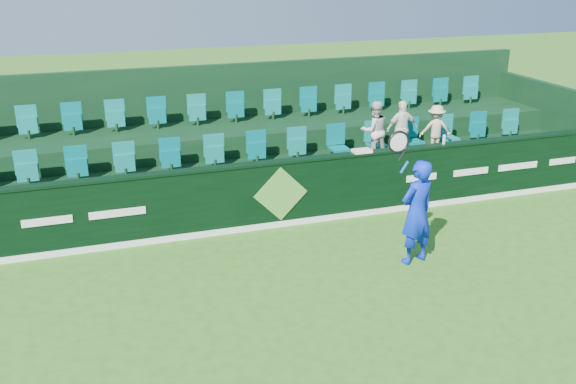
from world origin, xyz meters
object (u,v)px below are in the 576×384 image
object	(u,v)px
spectator_left	(374,130)
drinks_bottle	(444,139)
spectator_middle	(402,129)
spectator_right	(436,129)
tennis_player	(417,212)
towel	(362,151)

from	to	relation	value
spectator_left	drinks_bottle	size ratio (longest dim) A/B	6.48
spectator_middle	spectator_right	bearing A→B (deg)	-179.65
spectator_left	spectator_right	size ratio (longest dim) A/B	1.18
tennis_player	spectator_middle	xyz separation A→B (m)	(1.50, 3.42, 0.48)
spectator_left	spectator_right	bearing A→B (deg)	-177.33
spectator_middle	spectator_right	world-z (taller)	spectator_middle
spectator_right	drinks_bottle	bearing A→B (deg)	85.25
tennis_player	spectator_left	xyz separation A→B (m)	(0.82, 3.42, 0.50)
towel	drinks_bottle	world-z (taller)	drinks_bottle
spectator_middle	towel	world-z (taller)	spectator_middle
spectator_middle	tennis_player	bearing A→B (deg)	66.64
spectator_left	spectator_middle	distance (m)	0.68
tennis_player	drinks_bottle	xyz separation A→B (m)	(1.89, 2.30, 0.50)
spectator_right	towel	distance (m)	2.61
tennis_player	spectator_middle	bearing A→B (deg)	66.30
spectator_left	spectator_middle	bearing A→B (deg)	-177.33
spectator_left	spectator_right	world-z (taller)	spectator_left
spectator_left	drinks_bottle	distance (m)	1.55
spectator_left	towel	xyz separation A→B (m)	(-0.81, -1.12, -0.07)
tennis_player	towel	size ratio (longest dim) A/B	6.72
tennis_player	spectator_middle	size ratio (longest dim) A/B	1.99
tennis_player	spectator_right	xyz separation A→B (m)	(2.36, 3.42, 0.41)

